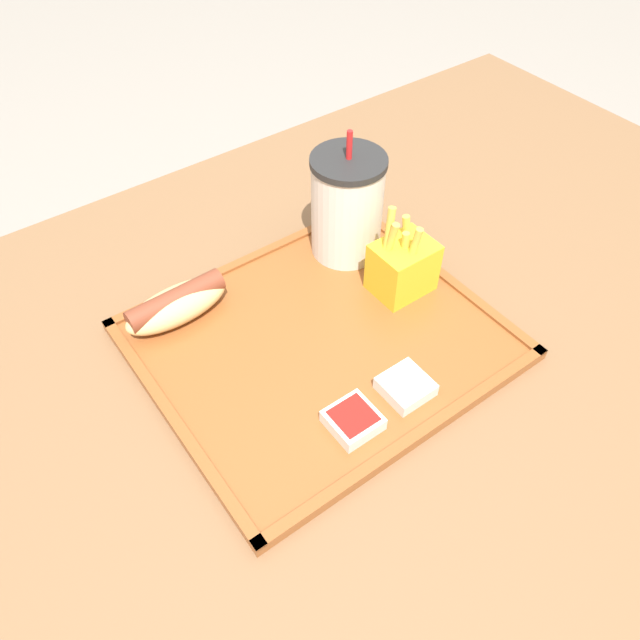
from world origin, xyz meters
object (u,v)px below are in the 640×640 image
at_px(sauce_cup_ketchup, 353,420).
at_px(hot_dog_far, 177,304).
at_px(fries_carton, 402,265).
at_px(soda_cup, 347,206).
at_px(sauce_cup_mayo, 406,386).

bearing_deg(sauce_cup_ketchup, hot_dog_far, 106.66).
bearing_deg(fries_carton, hot_dog_far, 154.40).
xyz_separation_m(soda_cup, fries_carton, (0.01, -0.10, -0.03)).
relative_size(fries_carton, sauce_cup_mayo, 2.42).
bearing_deg(fries_carton, sauce_cup_mayo, -129.11).
distance_m(fries_carton, sauce_cup_mayo, 0.16).
xyz_separation_m(hot_dog_far, sauce_cup_ketchup, (0.07, -0.24, -0.01)).
distance_m(hot_dog_far, sauce_cup_mayo, 0.28).
xyz_separation_m(soda_cup, hot_dog_far, (-0.23, 0.02, -0.05)).
xyz_separation_m(sauce_cup_mayo, sauce_cup_ketchup, (-0.07, -0.00, 0.00)).
height_order(hot_dog_far, sauce_cup_ketchup, hot_dog_far).
height_order(soda_cup, sauce_cup_mayo, soda_cup).
relative_size(hot_dog_far, sauce_cup_ketchup, 2.66).
height_order(soda_cup, hot_dog_far, soda_cup).
bearing_deg(hot_dog_far, fries_carton, -25.60).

